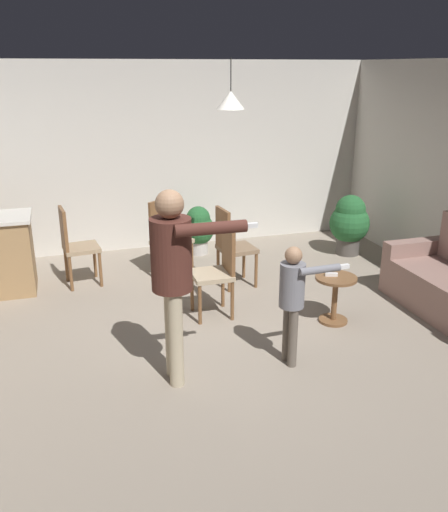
{
  "coord_description": "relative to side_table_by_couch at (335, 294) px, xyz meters",
  "views": [
    {
      "loc": [
        -1.43,
        -4.65,
        2.61
      ],
      "look_at": [
        -0.1,
        -0.3,
        1.0
      ],
      "focal_mm": 37.81,
      "sensor_mm": 36.0,
      "label": 1
    }
  ],
  "objects": [
    {
      "name": "potted_plant_corner",
      "position": [
        -0.83,
        2.61,
        0.06
      ],
      "size": [
        0.46,
        0.46,
        0.71
      ],
      "color": "#B7B2AD",
      "rests_on": "ground"
    },
    {
      "name": "person_child",
      "position": [
        -0.79,
        -0.65,
        0.38
      ],
      "size": [
        0.6,
        0.33,
        1.14
      ],
      "rotation": [
        0.0,
        0.0,
        -1.53
      ],
      "color": "#60564C",
      "rests_on": "ground"
    },
    {
      "name": "dining_chair_spare",
      "position": [
        -1.13,
        0.54,
        0.22
      ],
      "size": [
        0.42,
        0.42,
        1.0
      ],
      "rotation": [
        0.0,
        0.0,
        1.56
      ],
      "color": "brown",
      "rests_on": "ground"
    },
    {
      "name": "ceiling_light_pendant",
      "position": [
        -0.77,
        1.27,
        1.92
      ],
      "size": [
        0.32,
        0.32,
        0.55
      ],
      "color": "silver"
    },
    {
      "name": "dining_chair_by_counter",
      "position": [
        -2.58,
        1.88,
        0.22
      ],
      "size": [
        0.47,
        0.47,
        1.0
      ],
      "rotation": [
        0.0,
        0.0,
        4.83
      ],
      "color": "brown",
      "rests_on": "ground"
    },
    {
      "name": "dining_chair_centre_back",
      "position": [
        -0.74,
        1.29,
        0.22
      ],
      "size": [
        0.46,
        0.46,
        1.0
      ],
      "rotation": [
        0.0,
        0.0,
        4.82
      ],
      "color": "brown",
      "rests_on": "ground"
    },
    {
      "name": "person_adult",
      "position": [
        -1.85,
        -0.61,
        0.73
      ],
      "size": [
        0.83,
        0.51,
        1.7
      ],
      "rotation": [
        0.0,
        0.0,
        -1.6
      ],
      "color": "tan",
      "rests_on": "ground"
    },
    {
      "name": "ground",
      "position": [
        -1.23,
        -0.04,
        -0.33
      ],
      "size": [
        7.68,
        7.68,
        0.0
      ],
      "primitive_type": "plane",
      "color": "gray"
    },
    {
      "name": "potted_plant_by_wall",
      "position": [
        1.26,
        1.95,
        0.16
      ],
      "size": [
        0.57,
        0.57,
        0.88
      ],
      "color": "#4C4742",
      "rests_on": "ground"
    },
    {
      "name": "spare_remote_on_table",
      "position": [
        -0.04,
        0.03,
        0.21
      ],
      "size": [
        0.13,
        0.08,
        0.04
      ],
      "primitive_type": "cube",
      "rotation": [
        0.0,
        0.0,
        1.21
      ],
      "color": "white",
      "rests_on": "side_table_by_couch"
    },
    {
      "name": "side_table_by_couch",
      "position": [
        0.0,
        0.0,
        0.0
      ],
      "size": [
        0.44,
        0.44,
        0.52
      ],
      "color": "brown",
      "rests_on": "ground"
    },
    {
      "name": "wall_back",
      "position": [
        -1.23,
        3.16,
        1.02
      ],
      "size": [
        6.4,
        0.1,
        2.7
      ],
      "primitive_type": "cube",
      "color": "beige",
      "rests_on": "ground"
    },
    {
      "name": "dining_chair_near_wall",
      "position": [
        -1.43,
        1.87,
        0.22
      ],
      "size": [
        0.59,
        0.59,
        1.0
      ],
      "rotation": [
        0.0,
        0.0,
        3.79
      ],
      "color": "brown",
      "rests_on": "ground"
    }
  ]
}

